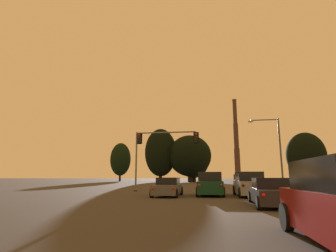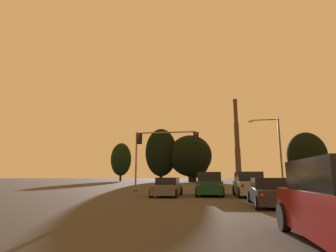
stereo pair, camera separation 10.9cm
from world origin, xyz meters
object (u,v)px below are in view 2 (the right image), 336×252
Objects in this scene: sedan_left_lane_front at (167,187)px; traffic_light_overhead_left at (157,145)px; street_lamp at (275,145)px; smokestack at (237,147)px; sedan_right_lane_second at (270,193)px; suv_right_lane_front at (249,185)px; suv_center_lane_front at (209,184)px.

sedan_left_lane_front is 0.67× the size of traffic_light_overhead_left.
smokestack is at bearing 85.64° from street_lamp.
sedan_right_lane_second is 16.13m from traffic_light_overhead_left.
sedan_left_lane_front and sedan_right_lane_second have the same top height.
suv_center_lane_front is (-3.01, 0.51, 0.00)m from suv_right_lane_front.
sedan_left_lane_front is at bearing -71.58° from traffic_light_overhead_left.
sedan_right_lane_second is 0.68× the size of traffic_light_overhead_left.
traffic_light_overhead_left is at bearing 143.40° from suv_right_lane_front.
suv_center_lane_front is at bearing -96.94° from smokestack.
sedan_left_lane_front is 0.59× the size of street_lamp.
suv_right_lane_front is 0.10× the size of smokestack.
sedan_left_lane_front is (-6.28, -0.54, -0.23)m from suv_right_lane_front.
smokestack is (14.79, 146.78, 19.09)m from suv_right_lane_front.
sedan_right_lane_second is 0.09× the size of smokestack.
sedan_right_lane_second is at bearing -104.82° from street_lamp.
smokestack reaches higher than suv_right_lane_front.
suv_center_lane_front is 0.61× the size of street_lamp.
street_lamp is at bearing 77.94° from sedan_right_lane_second.
sedan_right_lane_second is at bearing -89.81° from suv_right_lane_front.
smokestack reaches higher than traffic_light_overhead_left.
sedan_right_lane_second is 16.87m from street_lamp.
traffic_light_overhead_left reaches higher than sedan_right_lane_second.
traffic_light_overhead_left is at bearing 108.18° from sedan_left_lane_front.
suv_center_lane_front is at bearing -130.72° from street_lamp.
street_lamp is 0.16× the size of smokestack.
suv_center_lane_front is 3.44m from sedan_left_lane_front.
suv_right_lane_front is 3.05m from suv_center_lane_front.
sedan_left_lane_front is at bearing 138.32° from sedan_right_lane_second.
sedan_right_lane_second is (0.10, -6.80, -0.23)m from suv_right_lane_front.
suv_right_lane_front is 0.71× the size of traffic_light_overhead_left.
traffic_light_overhead_left reaches higher than sedan_left_lane_front.
suv_center_lane_front is at bearing 169.73° from suv_right_lane_front.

